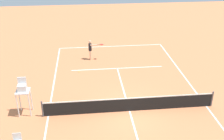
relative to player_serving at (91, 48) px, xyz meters
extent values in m
plane|color=#D37A4C|center=(-2.08, 8.29, -1.07)|extent=(60.00, 60.00, 0.00)
cube|color=white|center=(-2.08, -2.99, -1.07)|extent=(10.04, 0.10, 0.01)
cube|color=white|center=(-7.10, 8.29, -1.07)|extent=(0.10, 22.55, 0.01)
cube|color=white|center=(2.94, 8.29, -1.07)|extent=(0.10, 22.55, 0.01)
cube|color=white|center=(-2.08, 2.08, -1.07)|extent=(7.53, 0.10, 0.01)
cube|color=white|center=(-2.08, 8.29, -1.07)|extent=(0.10, 12.40, 0.01)
cylinder|color=#4C4C51|center=(-7.40, 8.29, -0.54)|extent=(0.10, 0.10, 1.07)
cylinder|color=#4C4C51|center=(3.24, 8.29, -0.54)|extent=(0.10, 0.10, 1.07)
cube|color=black|center=(-2.08, 8.29, -0.62)|extent=(10.64, 0.03, 0.91)
cube|color=white|center=(-2.08, 8.29, -0.14)|extent=(10.64, 0.04, 0.06)
cylinder|color=#D8A884|center=(0.06, -0.10, -0.65)|extent=(0.12, 0.12, 0.83)
cylinder|color=#D8A884|center=(0.05, 0.10, -0.65)|extent=(0.12, 0.12, 0.83)
cylinder|color=black|center=(0.05, 0.00, 0.09)|extent=(0.28, 0.28, 0.65)
sphere|color=#D8A884|center=(0.05, 0.00, 0.60)|extent=(0.24, 0.24, 0.24)
cylinder|color=#D8A884|center=(0.06, -0.19, 0.12)|extent=(0.09, 0.09, 0.58)
cylinder|color=#D8A884|center=(-0.25, 0.16, 0.34)|extent=(0.58, 0.12, 0.09)
cylinder|color=black|center=(-0.67, 0.14, 0.34)|extent=(0.26, 0.05, 0.04)
ellipsoid|color=red|center=(-0.96, 0.13, 0.34)|extent=(0.33, 0.30, 0.04)
sphere|color=#CCE033|center=(1.07, 2.46, -1.04)|extent=(0.07, 0.07, 0.07)
cylinder|color=silver|center=(3.98, 8.18, -0.30)|extent=(0.07, 0.07, 1.55)
cylinder|color=silver|center=(4.68, 8.18, -0.30)|extent=(0.07, 0.07, 1.55)
cylinder|color=silver|center=(3.98, 7.48, -0.30)|extent=(0.07, 0.07, 1.55)
cylinder|color=silver|center=(4.68, 7.48, -0.30)|extent=(0.07, 0.07, 1.55)
cube|color=silver|center=(4.33, 7.83, 0.51)|extent=(0.80, 0.80, 0.06)
cube|color=silver|center=(4.33, 7.83, 0.74)|extent=(0.50, 0.44, 0.40)
cube|color=silver|center=(4.33, 7.63, 1.09)|extent=(0.50, 0.06, 0.50)
cube|color=silver|center=(4.17, 10.96, -0.34)|extent=(0.44, 0.04, 0.44)
camera|label=1|loc=(0.57, 22.53, 8.86)|focal=44.35mm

